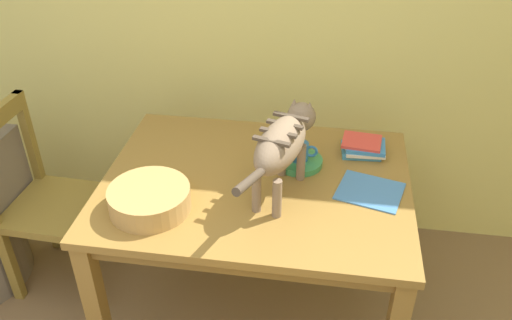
{
  "coord_description": "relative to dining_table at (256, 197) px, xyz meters",
  "views": [
    {
      "loc": [
        0.38,
        -0.54,
        2.05
      ],
      "look_at": [
        0.11,
        1.25,
        0.85
      ],
      "focal_mm": 37.75,
      "sensor_mm": 36.0,
      "label": 1
    }
  ],
  "objects": [
    {
      "name": "magazine",
      "position": [
        0.46,
        -0.01,
        0.09
      ],
      "size": [
        0.3,
        0.27,
        0.01
      ],
      "primitive_type": "cube",
      "rotation": [
        0.0,
        0.0,
        -0.26
      ],
      "color": "#447EBD",
      "rests_on": "dining_table"
    },
    {
      "name": "wicker_basket",
      "position": [
        -0.37,
        -0.24,
        0.14
      ],
      "size": [
        0.31,
        0.31,
        0.09
      ],
      "color": "tan",
      "rests_on": "dining_table"
    },
    {
      "name": "cat",
      "position": [
        0.11,
        -0.05,
        0.31
      ],
      "size": [
        0.24,
        0.66,
        0.32
      ],
      "rotation": [
        0.0,
        0.0,
        -0.26
      ],
      "color": "#856D54",
      "rests_on": "dining_table"
    },
    {
      "name": "saucer_bowl",
      "position": [
        0.16,
        0.14,
        0.1
      ],
      "size": [
        0.2,
        0.2,
        0.03
      ],
      "primitive_type": "cylinder",
      "color": "#3C9452",
      "rests_on": "dining_table"
    },
    {
      "name": "wooden_chair_far",
      "position": [
        -1.01,
        0.06,
        -0.2
      ],
      "size": [
        0.44,
        0.44,
        0.95
      ],
      "rotation": [
        0.0,
        0.0,
        -1.62
      ],
      "color": "olive",
      "rests_on": "ground_plane"
    },
    {
      "name": "book_stack",
      "position": [
        0.44,
        0.28,
        0.12
      ],
      "size": [
        0.19,
        0.16,
        0.06
      ],
      "color": "#4090BD",
      "rests_on": "dining_table"
    },
    {
      "name": "coffee_mug",
      "position": [
        0.17,
        0.14,
        0.15
      ],
      "size": [
        0.12,
        0.08,
        0.08
      ],
      "color": "#3378BE",
      "rests_on": "saucer_bowl"
    },
    {
      "name": "wall_rear",
      "position": [
        -0.11,
        0.76,
        0.58
      ],
      "size": [
        5.33,
        0.11,
        2.5
      ],
      "color": "#E4D571",
      "rests_on": "ground_plane"
    },
    {
      "name": "dining_table",
      "position": [
        0.0,
        0.0,
        0.0
      ],
      "size": [
        1.26,
        0.96,
        0.75
      ],
      "color": "olive",
      "rests_on": "ground_plane"
    }
  ]
}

